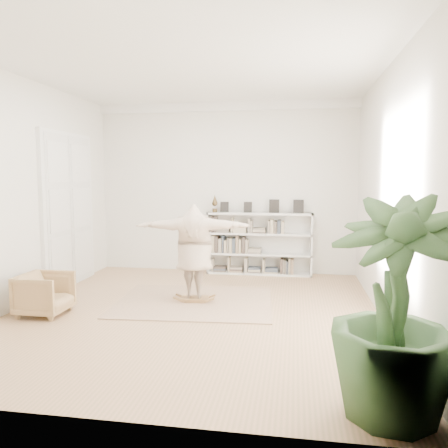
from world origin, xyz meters
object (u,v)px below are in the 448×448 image
Objects in this scene: armchair at (45,294)px; houseplant at (394,308)px; bookshelf at (259,244)px; rocker_board at (195,298)px; person at (194,249)px.

houseplant reaches higher than armchair.
bookshelf is at bearing 106.17° from houseplant.
armchair is at bearing -158.31° from rocker_board.
bookshelf is at bearing -114.53° from person.
person is (-0.86, -2.29, 0.24)m from bookshelf.
bookshelf reaches higher than armchair.
rocker_board is at bearing -110.61° from bookshelf.
bookshelf is 4.63× the size of rocker_board.
person is (2.05, 0.98, 0.57)m from armchair.
houseplant is at bearing -73.83° from bookshelf.
armchair is 4.97m from houseplant.
armchair is at bearing 154.89° from houseplant.
bookshelf is 2.46m from person.
houseplant reaches higher than person.
person is at bearing -64.53° from armchair.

